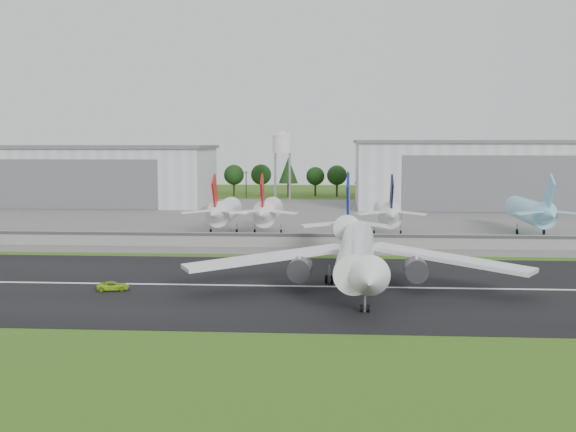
# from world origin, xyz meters

# --- Properties ---
(ground) EXTENTS (600.00, 600.00, 0.00)m
(ground) POSITION_xyz_m (0.00, 0.00, 0.00)
(ground) COLOR #355815
(ground) RESTS_ON ground
(runway) EXTENTS (320.00, 60.00, 0.10)m
(runway) POSITION_xyz_m (0.00, 10.00, 0.05)
(runway) COLOR black
(runway) RESTS_ON ground
(runway_centerline) EXTENTS (220.00, 1.00, 0.02)m
(runway_centerline) POSITION_xyz_m (0.00, 10.00, 0.11)
(runway_centerline) COLOR white
(runway_centerline) RESTS_ON runway
(apron) EXTENTS (320.00, 150.00, 0.10)m
(apron) POSITION_xyz_m (0.00, 120.00, 0.05)
(apron) COLOR slate
(apron) RESTS_ON ground
(blast_fence) EXTENTS (240.00, 0.61, 3.50)m
(blast_fence) POSITION_xyz_m (0.00, 54.99, 1.81)
(blast_fence) COLOR gray
(blast_fence) RESTS_ON ground
(hangar_west) EXTENTS (97.00, 44.00, 23.20)m
(hangar_west) POSITION_xyz_m (-80.00, 164.92, 11.63)
(hangar_west) COLOR silver
(hangar_west) RESTS_ON ground
(hangar_east) EXTENTS (102.00, 47.00, 25.20)m
(hangar_east) POSITION_xyz_m (75.00, 164.92, 12.63)
(hangar_east) COLOR silver
(hangar_east) RESTS_ON ground
(water_tower) EXTENTS (8.40, 8.40, 29.40)m
(water_tower) POSITION_xyz_m (-5.00, 185.00, 24.55)
(water_tower) COLOR #99999E
(water_tower) RESTS_ON ground
(utility_poles) EXTENTS (230.00, 3.00, 12.00)m
(utility_poles) POSITION_xyz_m (0.00, 200.00, 0.00)
(utility_poles) COLOR black
(utility_poles) RESTS_ON ground
(treeline) EXTENTS (320.00, 16.00, 22.00)m
(treeline) POSITION_xyz_m (0.00, 215.00, 0.00)
(treeline) COLOR black
(treeline) RESTS_ON ground
(main_airliner) EXTENTS (57.23, 59.19, 18.17)m
(main_airliner) POSITION_xyz_m (20.95, 9.56, 4.89)
(main_airliner) COLOR white
(main_airliner) RESTS_ON runway
(ground_vehicle) EXTENTS (5.68, 3.53, 1.46)m
(ground_vehicle) POSITION_xyz_m (-19.28, 4.46, 0.83)
(ground_vehicle) COLOR #8DBF16
(ground_vehicle) RESTS_ON runway
(parked_jet_red_a) EXTENTS (7.36, 31.29, 16.79)m
(parked_jet_red_a) POSITION_xyz_m (-12.49, 76.58, 6.28)
(parked_jet_red_a) COLOR white
(parked_jet_red_a) RESTS_ON ground
(parked_jet_red_b) EXTENTS (7.36, 31.29, 16.83)m
(parked_jet_red_b) POSITION_xyz_m (-0.70, 76.58, 6.32)
(parked_jet_red_b) COLOR white
(parked_jet_red_b) RESTS_ON ground
(parked_jet_navy) EXTENTS (7.36, 31.29, 16.80)m
(parked_jet_navy) POSITION_xyz_m (30.73, 76.58, 6.28)
(parked_jet_navy) COLOR white
(parked_jet_navy) RESTS_ON ground
(parked_jet_skyblue) EXTENTS (7.36, 37.29, 16.91)m
(parked_jet_skyblue) POSITION_xyz_m (68.78, 81.59, 6.34)
(parked_jet_skyblue) COLOR #8DD7F4
(parked_jet_skyblue) RESTS_ON ground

